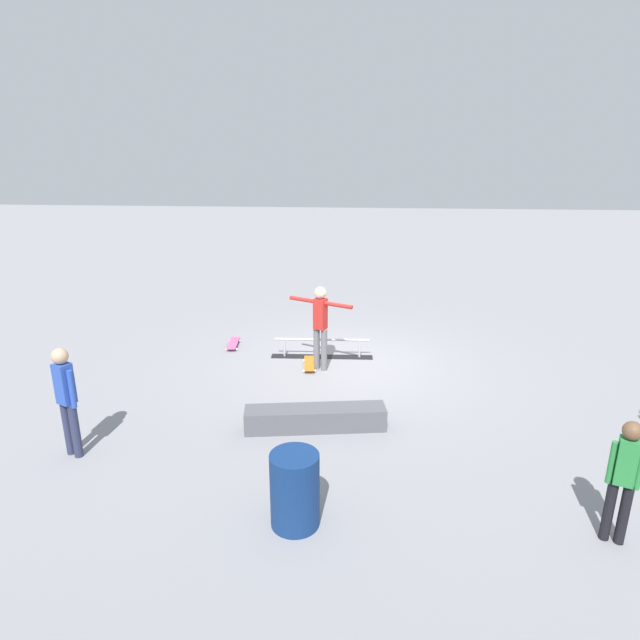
% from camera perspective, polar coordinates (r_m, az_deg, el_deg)
% --- Properties ---
extents(ground_plane, '(60.00, 60.00, 0.00)m').
position_cam_1_polar(ground_plane, '(11.20, 3.11, -4.75)').
color(ground_plane, gray).
extents(grind_rail, '(2.19, 0.33, 0.42)m').
position_cam_1_polar(grind_rail, '(11.51, 0.21, -3.10)').
color(grind_rail, black).
rests_on(grind_rail, ground_plane).
extents(skate_ledge, '(2.29, 0.76, 0.36)m').
position_cam_1_polar(skate_ledge, '(8.71, -0.50, -10.39)').
color(skate_ledge, '#595960').
rests_on(skate_ledge, ground_plane).
extents(skater_main, '(1.29, 0.66, 1.73)m').
position_cam_1_polar(skater_main, '(10.61, 0.04, -0.25)').
color(skater_main, slate).
rests_on(skater_main, ground_plane).
extents(skateboard_main, '(0.33, 0.82, 0.09)m').
position_cam_1_polar(skateboard_main, '(11.05, -1.15, -4.65)').
color(skateboard_main, orange).
rests_on(skateboard_main, ground_plane).
extents(bystander_blue_shirt, '(0.37, 0.27, 1.68)m').
position_cam_1_polar(bystander_blue_shirt, '(8.48, -25.37, -7.35)').
color(bystander_blue_shirt, '#2D3351').
rests_on(bystander_blue_shirt, ground_plane).
extents(bystander_green_shirt, '(0.34, 0.24, 1.53)m').
position_cam_1_polar(bystander_green_shirt, '(7.01, 29.58, -14.21)').
color(bystander_green_shirt, black).
rests_on(bystander_green_shirt, ground_plane).
extents(loose_skateboard_pink, '(0.31, 0.81, 0.09)m').
position_cam_1_polar(loose_skateboard_pink, '(12.32, -9.21, -2.44)').
color(loose_skateboard_pink, '#E05993').
rests_on(loose_skateboard_pink, ground_plane).
extents(trash_bin, '(0.59, 0.59, 0.94)m').
position_cam_1_polar(trash_bin, '(6.63, -2.69, -17.60)').
color(trash_bin, navy).
rests_on(trash_bin, ground_plane).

